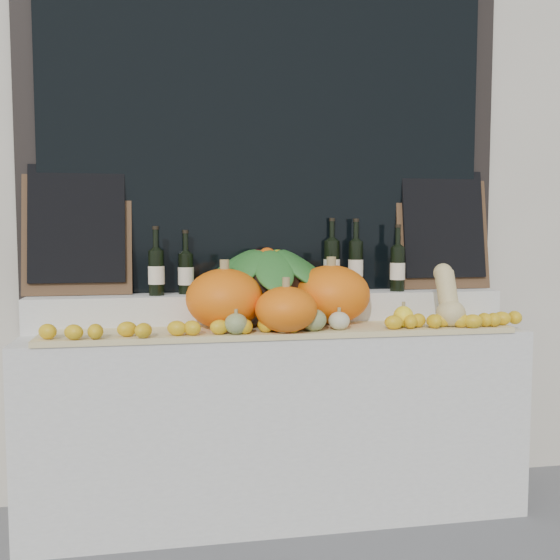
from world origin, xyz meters
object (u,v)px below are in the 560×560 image
object	(u,v)px
pumpkin_left	(225,299)
pumpkin_right	(331,294)
butternut_squash	(448,299)
produce_bowl	(267,271)
wine_bottle_tall	(332,265)

from	to	relation	value
pumpkin_left	pumpkin_right	size ratio (longest dim) A/B	0.95
butternut_squash	produce_bowl	size ratio (longest dim) A/B	0.41
pumpkin_left	produce_bowl	world-z (taller)	produce_bowl
pumpkin_left	pumpkin_right	bearing A→B (deg)	6.61
pumpkin_left	butternut_squash	bearing A→B (deg)	-5.21
pumpkin_left	wine_bottle_tall	size ratio (longest dim) A/B	0.95
butternut_squash	pumpkin_right	bearing A→B (deg)	163.63
pumpkin_right	produce_bowl	xyz separation A→B (m)	(-0.28, 0.16, 0.11)
wine_bottle_tall	butternut_squash	bearing A→B (deg)	-39.86
produce_bowl	butternut_squash	bearing A→B (deg)	-21.13
pumpkin_right	butternut_squash	size ratio (longest dim) A/B	1.29
pumpkin_left	wine_bottle_tall	bearing A→B (deg)	26.63
produce_bowl	wine_bottle_tall	size ratio (longest dim) A/B	1.88
produce_bowl	wine_bottle_tall	distance (m)	0.35
pumpkin_left	produce_bowl	bearing A→B (deg)	43.33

